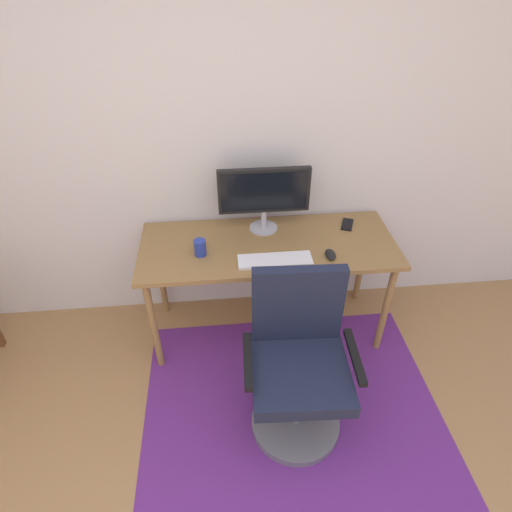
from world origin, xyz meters
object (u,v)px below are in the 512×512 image
Objects in this scene: desk at (268,253)px; keyboard at (275,260)px; office_chair at (298,369)px; computer_mouse at (331,254)px; monitor at (264,193)px; coffee_cup at (200,248)px; cell_phone at (347,224)px.

desk is 0.20m from keyboard.
desk is 0.76m from office_chair.
computer_mouse reaches higher than keyboard.
monitor is 0.55m from computer_mouse.
keyboard is 0.45m from coffee_cup.
cell_phone is (0.19, 0.33, -0.01)m from computer_mouse.
cell_phone is (0.95, 0.23, -0.05)m from coffee_cup.
desk is at bearing 154.29° from computer_mouse.
computer_mouse is 0.69m from office_chair.
coffee_cup is at bearing 172.77° from computer_mouse.
coffee_cup reaches higher than desk.
office_chair is (0.09, -0.88, -0.57)m from monitor.
computer_mouse is at bearing 66.17° from office_chair.
coffee_cup reaches higher than keyboard.
computer_mouse is at bearing 2.22° from keyboard.
monitor is at bearing 30.93° from coffee_cup.
coffee_cup is at bearing 165.73° from keyboard.
cell_phone is at bearing 32.98° from keyboard.
desk is 0.44m from coffee_cup.
cell_phone is (0.52, 0.34, -0.00)m from keyboard.
computer_mouse is 1.04× the size of coffee_cup.
office_chair is at bearing -84.45° from monitor.
monitor is 1.05m from office_chair.
computer_mouse is 0.11× the size of office_chair.
office_chair reaches higher than computer_mouse.
keyboard is 0.33m from computer_mouse.
keyboard is (0.03, -0.35, -0.25)m from monitor.
cell_phone is at bearing 16.36° from desk.
keyboard is at bearing -84.43° from desk.
keyboard is 3.07× the size of cell_phone.
monitor is 4.03× the size of cell_phone.
keyboard is at bearing -14.27° from coffee_cup.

